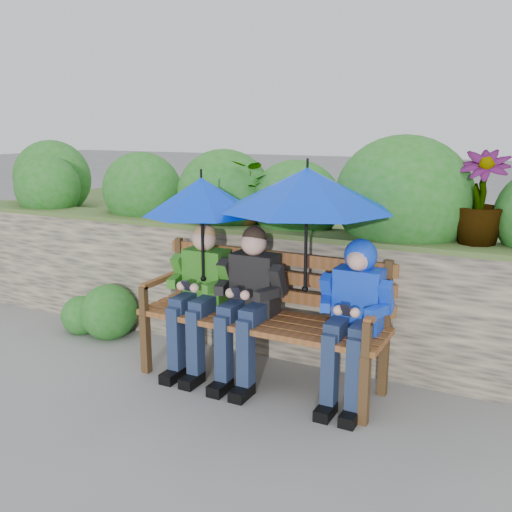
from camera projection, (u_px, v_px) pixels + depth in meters
The scene contains 8 objects.
ground at pixel (250, 387), 4.12m from camera, with size 60.00×60.00×0.00m, color gray.
garden_backdrop at pixel (322, 258), 5.39m from camera, with size 8.00×2.85×1.82m.
park_bench at pixel (265, 308), 4.13m from camera, with size 1.82×0.53×0.96m.
boy_left at pixel (200, 290), 4.26m from camera, with size 0.48×0.56×1.13m.
boy_middle at pixel (249, 297), 4.08m from camera, with size 0.50×0.57×1.15m.
boy_right at pixel (354, 308), 3.74m from camera, with size 0.47×0.57×1.12m.
umbrella_left at pixel (202, 196), 4.08m from camera, with size 0.86×0.86×0.83m.
umbrella_right at pixel (307, 189), 3.72m from camera, with size 1.16×1.16×0.90m.
Camera 1 is at (1.78, -3.36, 1.85)m, focal length 40.00 mm.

